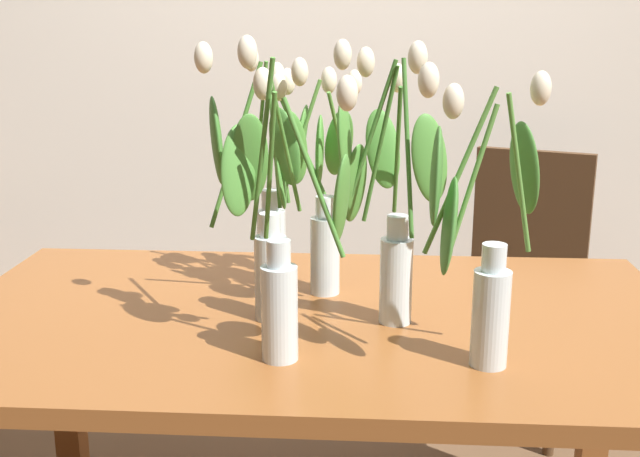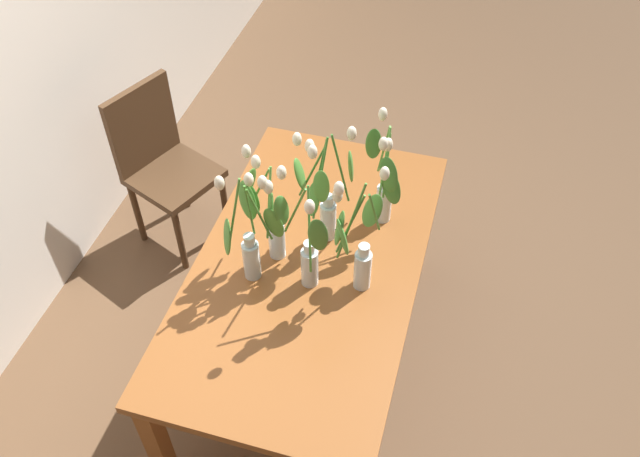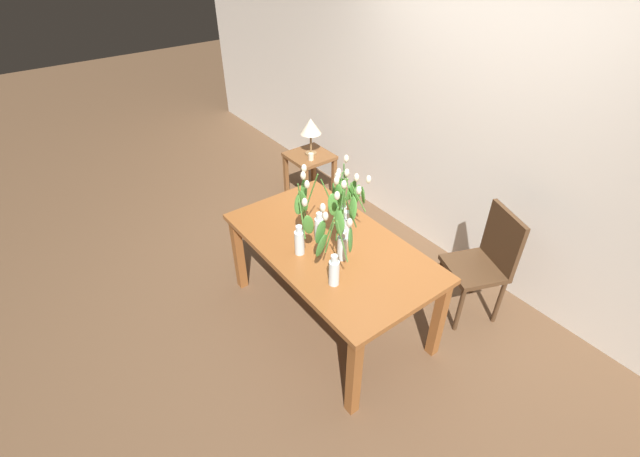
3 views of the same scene
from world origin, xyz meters
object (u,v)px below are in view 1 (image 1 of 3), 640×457
at_px(dining_table, 316,352).
at_px(tulip_vase_3, 321,216).
at_px(tulip_vase_0, 265,228).
at_px(tulip_vase_1, 483,254).
at_px(tulip_vase_4, 279,244).
at_px(tulip_vase_5, 279,191).
at_px(dining_chair, 522,271).
at_px(tulip_vase_2, 387,209).

height_order(dining_table, tulip_vase_3, tulip_vase_3).
relative_size(dining_table, tulip_vase_0, 2.79).
distance_m(tulip_vase_1, tulip_vase_4, 0.37).
bearing_deg(dining_table, tulip_vase_4, -103.60).
height_order(tulip_vase_5, dining_chair, tulip_vase_5).
distance_m(dining_table, tulip_vase_3, 0.31).
bearing_deg(tulip_vase_2, tulip_vase_4, -136.84).
distance_m(tulip_vase_2, tulip_vase_3, 0.24).
xyz_separation_m(tulip_vase_1, tulip_vase_2, (-0.17, 0.21, 0.03)).
xyz_separation_m(tulip_vase_1, tulip_vase_5, (-0.41, 0.43, 0.02)).
bearing_deg(tulip_vase_1, dining_table, 143.48).
xyz_separation_m(tulip_vase_0, tulip_vase_5, (0.00, 0.22, 0.03)).
relative_size(dining_table, tulip_vase_3, 3.04).
xyz_separation_m(tulip_vase_5, dining_chair, (0.74, 0.80, -0.44)).
height_order(tulip_vase_1, tulip_vase_5, tulip_vase_5).
bearing_deg(tulip_vase_4, tulip_vase_0, 105.21).
xyz_separation_m(tulip_vase_4, tulip_vase_5, (-0.05, 0.41, 0.01)).
height_order(tulip_vase_1, dining_chair, tulip_vase_1).
xyz_separation_m(dining_table, dining_chair, (0.64, 1.00, -0.12)).
relative_size(tulip_vase_0, tulip_vase_5, 1.03).
bearing_deg(dining_table, tulip_vase_0, -166.57).
bearing_deg(tulip_vase_2, tulip_vase_3, 129.95).
height_order(tulip_vase_2, tulip_vase_4, tulip_vase_4).
bearing_deg(tulip_vase_3, tulip_vase_0, -120.93).
bearing_deg(tulip_vase_3, tulip_vase_4, -98.35).
height_order(tulip_vase_3, tulip_vase_4, tulip_vase_4).
bearing_deg(tulip_vase_0, tulip_vase_3, 59.07).
relative_size(tulip_vase_5, dining_chair, 0.60).
bearing_deg(dining_chair, tulip_vase_3, -127.11).
distance_m(tulip_vase_3, tulip_vase_5, 0.12).
height_order(tulip_vase_2, dining_chair, tulip_vase_2).
distance_m(tulip_vase_2, tulip_vase_4, 0.28).
xyz_separation_m(dining_table, tulip_vase_1, (0.31, -0.23, 0.30)).
xyz_separation_m(tulip_vase_2, tulip_vase_5, (-0.25, 0.22, -0.01)).
distance_m(dining_table, tulip_vase_2, 0.37).
xyz_separation_m(dining_table, tulip_vase_2, (0.15, -0.03, 0.33)).
height_order(dining_table, tulip_vase_5, tulip_vase_5).
xyz_separation_m(tulip_vase_0, tulip_vase_2, (0.25, -0.00, 0.04)).
relative_size(tulip_vase_2, tulip_vase_5, 1.03).
bearing_deg(tulip_vase_3, tulip_vase_1, -50.79).
bearing_deg(tulip_vase_3, dining_chair, 52.89).
bearing_deg(tulip_vase_4, dining_table, 76.40).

